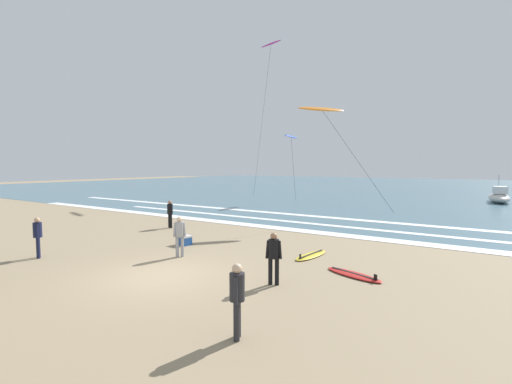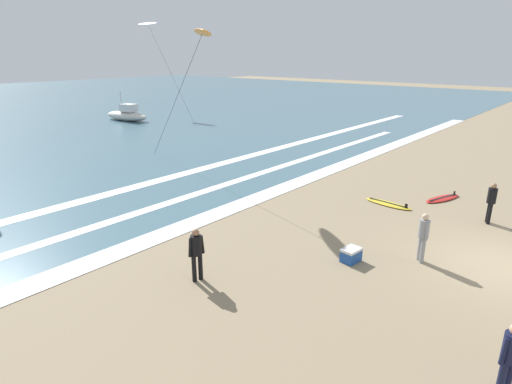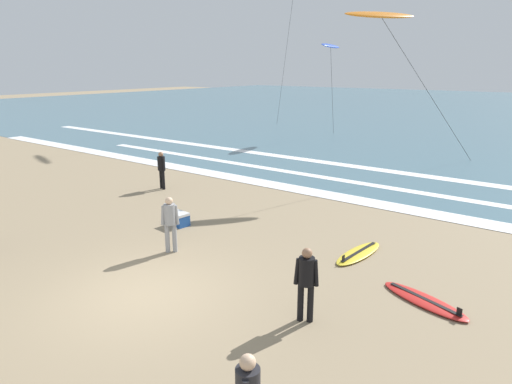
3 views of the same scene
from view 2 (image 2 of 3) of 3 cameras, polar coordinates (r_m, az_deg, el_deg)
ground_plane at (r=15.16m, az=30.40°, el=-8.67°), size 160.00×160.00×0.00m
wave_foam_shoreline at (r=20.44m, az=3.75°, el=0.55°), size 56.81×1.04×0.01m
wave_foam_mid_break at (r=21.41m, az=-2.98°, el=1.40°), size 37.03×0.57×0.01m
wave_foam_outer_break at (r=23.04m, az=-10.05°, el=2.36°), size 58.85×0.78×0.01m
surfer_right_near at (r=18.25m, az=29.22°, el=-0.89°), size 0.50×0.32×1.60m
surfer_background_far at (r=9.52m, az=31.14°, el=-18.29°), size 0.49×0.33×1.60m
surfer_left_far at (r=13.99m, az=21.69°, el=-5.20°), size 0.42×0.42×1.60m
surfer_left_near at (r=12.07m, az=-8.06°, el=-7.77°), size 0.51×0.32×1.60m
surfboard_foreground_flat at (r=19.04m, az=17.43°, el=-1.52°), size 0.79×2.15×0.25m
surfboard_near_water at (r=20.60m, az=23.91°, el=-0.79°), size 2.18×1.24×0.25m
kite_orange_high_left at (r=20.08m, az=-7.27°, el=20.48°), size 3.97×9.41×7.30m
kite_white_high_right at (r=48.75m, az=-14.41°, el=21.11°), size 3.87×12.31×9.36m
offshore_boat at (r=43.13m, az=-17.05°, el=9.94°), size 2.35×5.37×2.70m
cooler_box at (r=13.65m, az=12.72°, el=-8.28°), size 0.66×0.51×0.44m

